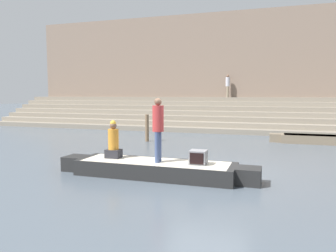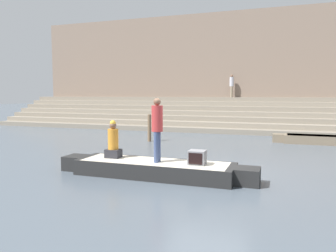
{
  "view_description": "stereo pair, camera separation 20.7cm",
  "coord_description": "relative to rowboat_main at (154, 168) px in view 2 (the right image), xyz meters",
  "views": [
    {
      "loc": [
        1.89,
        -9.54,
        2.34
      ],
      "look_at": [
        -1.3,
        0.26,
        1.33
      ],
      "focal_mm": 35.0,
      "sensor_mm": 36.0,
      "label": 1
    },
    {
      "loc": [
        2.09,
        -9.47,
        2.34
      ],
      "look_at": [
        -1.3,
        0.26,
        1.33
      ],
      "focal_mm": 35.0,
      "sensor_mm": 36.0,
      "label": 2
    }
  ],
  "objects": [
    {
      "name": "ground_plane",
      "position": [
        1.3,
        0.94,
        -0.23
      ],
      "size": [
        120.0,
        120.0,
        0.0
      ],
      "primitive_type": "plane",
      "color": "#4C5660"
    },
    {
      "name": "ghat_steps",
      "position": [
        1.3,
        13.79,
        0.52
      ],
      "size": [
        36.0,
        5.13,
        2.12
      ],
      "color": "gray",
      "rests_on": "ground"
    },
    {
      "name": "back_wall",
      "position": [
        1.3,
        16.22,
        3.88
      ],
      "size": [
        34.2,
        1.28,
        8.28
      ],
      "color": "#7F6B5B",
      "rests_on": "ground"
    },
    {
      "name": "rowboat_main",
      "position": [
        0.0,
        0.0,
        0.0
      ],
      "size": [
        5.84,
        1.38,
        0.43
      ],
      "rotation": [
        0.0,
        0.0,
        -0.03
      ],
      "color": "black",
      "rests_on": "ground"
    },
    {
      "name": "person_standing",
      "position": [
        0.12,
        -0.07,
        1.25
      ],
      "size": [
        0.31,
        0.31,
        1.8
      ],
      "rotation": [
        0.0,
        0.0,
        -0.08
      ],
      "color": "#3D4C75",
      "rests_on": "rowboat_main"
    },
    {
      "name": "person_rowing",
      "position": [
        -1.36,
        0.1,
        0.67
      ],
      "size": [
        0.44,
        0.35,
        1.13
      ],
      "rotation": [
        0.0,
        0.0,
        -0.11
      ],
      "color": "#28282D",
      "rests_on": "rowboat_main"
    },
    {
      "name": "tv_set",
      "position": [
        1.26,
        0.0,
        0.39
      ],
      "size": [
        0.45,
        0.41,
        0.38
      ],
      "rotation": [
        0.0,
        0.0,
        -0.02
      ],
      "color": "slate",
      "rests_on": "rowboat_main"
    },
    {
      "name": "moored_boat_shore",
      "position": [
        5.4,
        8.26,
        -0.02
      ],
      "size": [
        4.78,
        1.02,
        0.4
      ],
      "rotation": [
        0.0,
        0.0,
        -0.01
      ],
      "color": "#756651",
      "rests_on": "ground"
    },
    {
      "name": "mooring_post",
      "position": [
        -2.79,
        6.41,
        0.44
      ],
      "size": [
        0.18,
        0.18,
        1.34
      ],
      "primitive_type": "cylinder",
      "color": "brown",
      "rests_on": "ground"
    },
    {
      "name": "person_on_steps",
      "position": [
        -0.06,
        15.26,
        2.82
      ],
      "size": [
        0.3,
        0.3,
        1.62
      ],
      "rotation": [
        0.0,
        0.0,
        2.1
      ],
      "color": "gray",
      "rests_on": "ghat_steps"
    }
  ]
}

